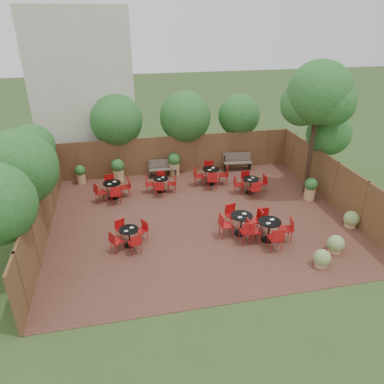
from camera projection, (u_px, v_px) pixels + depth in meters
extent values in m
plane|color=#354F23|center=(200.00, 218.00, 15.07)|extent=(80.00, 80.00, 0.00)
cube|color=#3D1F19|center=(200.00, 218.00, 15.06)|extent=(12.00, 10.00, 0.02)
cube|color=brown|center=(178.00, 154.00, 19.00)|extent=(12.00, 0.08, 2.00)
cube|color=brown|center=(43.00, 212.00, 13.50)|extent=(0.08, 10.00, 2.00)
cube|color=brown|center=(335.00, 184.00, 15.75)|extent=(0.08, 10.00, 2.00)
cube|color=beige|center=(85.00, 88.00, 19.46)|extent=(5.00, 4.00, 8.00)
sphere|color=#1F5A1D|center=(32.00, 147.00, 15.31)|extent=(1.93, 1.93, 1.93)
sphere|color=#1F5A1D|center=(18.00, 168.00, 12.60)|extent=(2.73, 2.73, 2.73)
sphere|color=#1F5A1D|center=(116.00, 120.00, 18.26)|extent=(2.60, 2.60, 2.60)
sphere|color=#1F5A1D|center=(185.00, 117.00, 18.83)|extent=(2.64, 2.64, 2.64)
sphere|color=#1F5A1D|center=(239.00, 115.00, 19.62)|extent=(2.24, 2.24, 2.24)
sphere|color=#1F5A1D|center=(329.00, 133.00, 16.89)|extent=(2.05, 2.05, 2.05)
cylinder|color=black|center=(312.00, 143.00, 16.15)|extent=(0.25, 0.25, 4.88)
sphere|color=#1F5A1D|center=(320.00, 93.00, 15.18)|extent=(2.69, 2.69, 2.69)
sphere|color=#1F5A1D|center=(302.00, 104.00, 15.67)|extent=(1.89, 1.89, 1.89)
sphere|color=#1F5A1D|center=(332.00, 102.00, 15.05)|extent=(1.97, 1.97, 1.97)
cube|color=brown|center=(163.00, 169.00, 18.70)|extent=(1.41, 0.43, 0.05)
cube|color=brown|center=(162.00, 163.00, 18.75)|extent=(1.41, 0.11, 0.43)
cube|color=black|center=(151.00, 174.00, 18.67)|extent=(0.06, 0.42, 0.38)
cube|color=black|center=(175.00, 172.00, 18.91)|extent=(0.06, 0.42, 0.38)
cube|color=brown|center=(238.00, 163.00, 19.44)|extent=(1.53, 0.59, 0.05)
cube|color=brown|center=(237.00, 157.00, 19.50)|extent=(1.50, 0.26, 0.45)
cube|color=black|center=(225.00, 167.00, 19.42)|extent=(0.10, 0.45, 0.40)
cube|color=black|center=(249.00, 165.00, 19.67)|extent=(0.10, 0.45, 0.40)
cylinder|color=black|center=(161.00, 191.00, 17.25)|extent=(0.41, 0.41, 0.03)
cylinder|color=black|center=(161.00, 185.00, 17.11)|extent=(0.05, 0.05, 0.65)
cylinder|color=black|center=(161.00, 179.00, 16.96)|extent=(0.71, 0.71, 0.03)
cube|color=white|center=(163.00, 177.00, 17.04)|extent=(0.14, 0.12, 0.01)
cube|color=white|center=(159.00, 179.00, 16.83)|extent=(0.14, 0.12, 0.01)
cylinder|color=black|center=(268.00, 240.00, 13.58)|extent=(0.49, 0.49, 0.03)
cylinder|color=black|center=(269.00, 231.00, 13.40)|extent=(0.06, 0.06, 0.78)
cylinder|color=black|center=(270.00, 222.00, 13.23)|extent=(0.84, 0.84, 0.03)
cube|color=white|center=(272.00, 219.00, 13.32)|extent=(0.17, 0.13, 0.02)
cube|color=white|center=(268.00, 223.00, 13.08)|extent=(0.17, 0.13, 0.02)
cylinder|color=black|center=(240.00, 233.00, 13.97)|extent=(0.48, 0.48, 0.03)
cylinder|color=black|center=(241.00, 225.00, 13.80)|extent=(0.05, 0.05, 0.77)
cylinder|color=black|center=(242.00, 216.00, 13.62)|extent=(0.84, 0.84, 0.03)
cube|color=white|center=(244.00, 214.00, 13.72)|extent=(0.16, 0.12, 0.02)
cube|color=white|center=(240.00, 217.00, 13.48)|extent=(0.16, 0.12, 0.02)
cylinder|color=black|center=(211.00, 184.00, 18.03)|extent=(0.48, 0.48, 0.03)
cylinder|color=black|center=(211.00, 176.00, 17.86)|extent=(0.05, 0.05, 0.76)
cylinder|color=black|center=(211.00, 169.00, 17.68)|extent=(0.83, 0.83, 0.03)
cube|color=white|center=(213.00, 168.00, 17.77)|extent=(0.16, 0.12, 0.02)
cube|color=white|center=(210.00, 170.00, 17.54)|extent=(0.16, 0.12, 0.02)
cylinder|color=black|center=(130.00, 245.00, 13.28)|extent=(0.41, 0.41, 0.03)
cylinder|color=black|center=(129.00, 237.00, 13.13)|extent=(0.05, 0.05, 0.66)
cylinder|color=black|center=(129.00, 230.00, 12.98)|extent=(0.71, 0.71, 0.03)
cube|color=white|center=(132.00, 228.00, 13.06)|extent=(0.16, 0.13, 0.01)
cube|color=white|center=(126.00, 231.00, 12.86)|extent=(0.16, 0.13, 0.01)
cylinder|color=black|center=(250.00, 193.00, 17.12)|extent=(0.44, 0.44, 0.03)
cylinder|color=black|center=(250.00, 186.00, 16.97)|extent=(0.05, 0.05, 0.70)
cylinder|color=black|center=(251.00, 179.00, 16.81)|extent=(0.76, 0.76, 0.03)
cube|color=white|center=(253.00, 178.00, 16.89)|extent=(0.14, 0.11, 0.01)
cube|color=white|center=(250.00, 180.00, 16.67)|extent=(0.14, 0.11, 0.01)
cylinder|color=black|center=(113.00, 198.00, 16.64)|extent=(0.46, 0.46, 0.03)
cylinder|color=black|center=(113.00, 191.00, 16.48)|extent=(0.05, 0.05, 0.73)
cylinder|color=black|center=(112.00, 183.00, 16.31)|extent=(0.80, 0.80, 0.03)
cube|color=white|center=(115.00, 182.00, 16.39)|extent=(0.17, 0.14, 0.02)
cube|color=white|center=(109.00, 184.00, 16.17)|extent=(0.17, 0.14, 0.02)
cylinder|color=tan|center=(119.00, 175.00, 18.24)|extent=(0.53, 0.53, 0.60)
sphere|color=#1F5A1D|center=(118.00, 165.00, 18.00)|extent=(0.63, 0.63, 0.63)
cylinder|color=tan|center=(174.00, 169.00, 18.99)|extent=(0.53, 0.53, 0.61)
sphere|color=#1F5A1D|center=(174.00, 159.00, 18.75)|extent=(0.63, 0.63, 0.63)
cylinder|color=tan|center=(81.00, 178.00, 18.02)|extent=(0.43, 0.43, 0.49)
sphere|color=#1F5A1D|center=(80.00, 170.00, 17.83)|extent=(0.52, 0.52, 0.52)
cylinder|color=tan|center=(310.00, 194.00, 16.46)|extent=(0.47, 0.47, 0.54)
sphere|color=#1F5A1D|center=(311.00, 184.00, 16.25)|extent=(0.56, 0.56, 0.56)
cylinder|color=tan|center=(335.00, 249.00, 12.90)|extent=(0.44, 0.44, 0.20)
sphere|color=#71924B|center=(336.00, 243.00, 12.79)|extent=(0.60, 0.60, 0.60)
cylinder|color=tan|center=(321.00, 263.00, 12.18)|extent=(0.42, 0.42, 0.19)
sphere|color=#71924B|center=(322.00, 258.00, 12.08)|extent=(0.57, 0.57, 0.57)
cylinder|color=tan|center=(350.00, 224.00, 14.44)|extent=(0.44, 0.44, 0.20)
sphere|color=#71924B|center=(351.00, 218.00, 14.33)|extent=(0.61, 0.61, 0.61)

